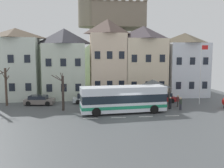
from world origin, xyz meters
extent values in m
cube|color=#4C5052|center=(0.00, 0.00, -0.03)|extent=(40.00, 60.00, 0.06)
cube|color=silver|center=(-4.50, -1.19, 0.00)|extent=(1.60, 0.20, 0.01)
cube|color=silver|center=(-1.50, -1.19, 0.00)|extent=(1.60, 0.20, 0.01)
cube|color=silver|center=(1.50, -1.19, 0.00)|extent=(1.60, 0.20, 0.01)
cube|color=silver|center=(4.50, -1.19, 0.00)|extent=(1.60, 0.20, 0.01)
cube|color=silver|center=(-14.97, 12.09, 4.55)|extent=(6.64, 6.17, 9.10)
pyramid|color=brown|center=(-14.97, 12.09, 9.85)|extent=(6.64, 6.17, 1.51)
cube|color=black|center=(-14.97, 8.97, 2.18)|extent=(0.80, 0.06, 1.10)
cube|color=black|center=(-12.76, 8.97, 2.18)|extent=(0.80, 0.06, 1.10)
cube|color=black|center=(-14.97, 8.97, 6.13)|extent=(0.80, 0.06, 1.10)
cube|color=black|center=(-12.76, 8.97, 6.13)|extent=(0.80, 0.06, 1.10)
cube|color=beige|center=(-7.85, 12.28, 4.16)|extent=(6.13, 6.56, 8.31)
pyramid|color=#38373F|center=(-7.85, 12.28, 9.48)|extent=(6.13, 6.56, 2.34)
cube|color=black|center=(-9.89, 8.97, 1.99)|extent=(0.80, 0.06, 1.10)
cube|color=black|center=(-7.85, 8.97, 1.99)|extent=(0.80, 0.06, 1.10)
cube|color=black|center=(-5.81, 8.97, 1.99)|extent=(0.80, 0.06, 1.10)
cube|color=black|center=(-9.89, 8.97, 5.60)|extent=(0.80, 0.06, 1.10)
cube|color=black|center=(-7.85, 8.97, 5.60)|extent=(0.80, 0.06, 1.10)
cube|color=black|center=(-5.81, 8.97, 5.60)|extent=(0.80, 0.06, 1.10)
cube|color=beige|center=(-1.24, 11.58, 4.92)|extent=(5.28, 5.16, 9.84)
pyramid|color=brown|center=(-1.24, 11.58, 10.95)|extent=(5.28, 5.16, 2.23)
cube|color=black|center=(-3.00, 8.97, 2.35)|extent=(0.80, 0.06, 1.10)
cube|color=black|center=(-1.24, 8.97, 2.35)|extent=(0.80, 0.06, 1.10)
cube|color=black|center=(0.52, 8.97, 2.35)|extent=(0.80, 0.06, 1.10)
cube|color=black|center=(-3.00, 8.97, 6.63)|extent=(0.80, 0.06, 1.10)
cube|color=black|center=(-1.24, 8.97, 6.63)|extent=(0.80, 0.06, 1.10)
cube|color=black|center=(0.52, 8.97, 6.63)|extent=(0.80, 0.06, 1.10)
cube|color=beige|center=(4.53, 12.13, 4.56)|extent=(6.37, 6.26, 9.12)
pyramid|color=#443B41|center=(4.53, 12.13, 10.15)|extent=(6.37, 6.26, 2.05)
cube|color=black|center=(2.40, 8.97, 2.18)|extent=(0.80, 0.06, 1.10)
cube|color=black|center=(4.53, 8.97, 2.18)|extent=(0.80, 0.06, 1.10)
cube|color=black|center=(6.65, 8.97, 2.18)|extent=(0.80, 0.06, 1.10)
cube|color=black|center=(2.40, 8.97, 6.15)|extent=(0.80, 0.06, 1.10)
cube|color=black|center=(4.53, 8.97, 6.15)|extent=(0.80, 0.06, 1.10)
cube|color=black|center=(6.65, 8.97, 6.15)|extent=(0.80, 0.06, 1.10)
cube|color=silver|center=(11.38, 12.08, 4.25)|extent=(6.32, 6.16, 8.50)
pyramid|color=brown|center=(11.38, 12.08, 9.33)|extent=(6.32, 6.16, 1.65)
cube|color=black|center=(9.28, 8.97, 2.03)|extent=(0.80, 0.06, 1.10)
cube|color=black|center=(11.38, 8.97, 2.03)|extent=(0.80, 0.06, 1.10)
cube|color=black|center=(13.49, 8.97, 2.03)|extent=(0.80, 0.06, 1.10)
cube|color=black|center=(9.28, 8.97, 5.73)|extent=(0.80, 0.06, 1.10)
cube|color=black|center=(11.38, 8.97, 5.73)|extent=(0.80, 0.06, 1.10)
cube|color=black|center=(13.49, 8.97, 5.73)|extent=(0.80, 0.06, 1.10)
cone|color=#586A48|center=(2.54, 29.33, 6.69)|extent=(34.82, 34.82, 13.38)
cube|color=#776A5C|center=(2.54, 29.33, 14.82)|extent=(11.21, 11.21, 5.01)
cylinder|color=#746C5B|center=(-3.06, 26.53, 17.60)|extent=(5.22, 5.22, 10.56)
cube|color=#776A5C|center=(7.77, 23.73, 17.65)|extent=(0.75, 0.70, 0.64)
cube|color=white|center=(-0.63, 1.00, 0.79)|extent=(10.00, 3.43, 1.07)
cube|color=#1E8C60|center=(-0.63, 1.00, 0.84)|extent=(10.02, 3.45, 0.36)
cube|color=#19232D|center=(-0.63, 1.00, 1.78)|extent=(9.90, 3.38, 0.90)
cube|color=white|center=(-0.63, 1.00, 2.65)|extent=(10.00, 3.43, 0.85)
cube|color=#19232D|center=(4.27, 1.43, 1.78)|extent=(0.25, 2.16, 0.87)
cylinder|color=black|center=(2.58, 2.52, 0.50)|extent=(1.02, 0.37, 1.00)
cylinder|color=black|center=(2.80, 0.06, 0.50)|extent=(1.02, 0.37, 1.00)
cylinder|color=black|center=(-4.06, 1.93, 0.50)|extent=(1.02, 0.37, 1.00)
cylinder|color=black|center=(-3.85, -0.53, 0.50)|extent=(1.02, 0.37, 1.00)
cylinder|color=#473D33|center=(2.23, 6.06, 1.20)|extent=(0.14, 0.14, 2.40)
cylinder|color=#473D33|center=(5.53, 6.06, 1.20)|extent=(0.14, 0.14, 2.40)
cylinder|color=#473D33|center=(2.23, 2.76, 1.20)|extent=(0.14, 0.14, 2.40)
cylinder|color=#473D33|center=(5.53, 2.76, 1.20)|extent=(0.14, 0.14, 2.40)
pyramid|color=#525859|center=(3.88, 4.41, 2.93)|extent=(3.60, 3.60, 1.07)
cube|color=maroon|center=(5.80, 6.55, 0.49)|extent=(3.93, 2.12, 0.62)
cube|color=#1E232D|center=(5.99, 6.57, 1.08)|extent=(2.40, 1.79, 0.56)
cylinder|color=black|center=(4.62, 5.58, 0.32)|extent=(0.65, 0.25, 0.64)
cylinder|color=black|center=(4.48, 7.33, 0.32)|extent=(0.65, 0.25, 0.64)
cylinder|color=black|center=(7.12, 5.77, 0.32)|extent=(0.65, 0.25, 0.64)
cylinder|color=black|center=(6.98, 7.52, 0.32)|extent=(0.65, 0.25, 0.64)
cube|color=silver|center=(-4.47, 7.39, 0.47)|extent=(4.21, 1.70, 0.58)
cube|color=#1E232D|center=(-4.68, 7.39, 1.01)|extent=(2.53, 1.50, 0.50)
cylinder|color=black|center=(-3.08, 8.20, 0.32)|extent=(0.64, 0.20, 0.64)
cylinder|color=black|center=(-3.09, 6.58, 0.32)|extent=(0.64, 0.20, 0.64)
cylinder|color=black|center=(-5.86, 8.20, 0.32)|extent=(0.64, 0.20, 0.64)
cylinder|color=black|center=(-5.86, 6.58, 0.32)|extent=(0.64, 0.20, 0.64)
cube|color=slate|center=(-10.95, 6.99, 0.49)|extent=(4.06, 2.35, 0.62)
cube|color=#1E232D|center=(-11.14, 7.01, 1.02)|extent=(2.51, 1.92, 0.46)
cylinder|color=black|center=(-9.57, 7.68, 0.32)|extent=(0.66, 0.29, 0.64)
cylinder|color=black|center=(-9.81, 5.94, 0.32)|extent=(0.66, 0.29, 0.64)
cylinder|color=black|center=(-12.08, 8.03, 0.32)|extent=(0.66, 0.29, 0.64)
cylinder|color=black|center=(-12.33, 6.29, 0.32)|extent=(0.66, 0.29, 0.64)
cylinder|color=#2D2D38|center=(6.71, 1.72, 0.37)|extent=(0.17, 0.17, 0.75)
cylinder|color=#2D2D38|center=(6.55, 1.59, 0.37)|extent=(0.17, 0.17, 0.75)
cylinder|color=#2D382D|center=(6.63, 1.66, 1.00)|extent=(0.34, 0.34, 0.60)
sphere|color=tan|center=(6.63, 1.66, 1.42)|extent=(0.23, 0.23, 0.23)
cylinder|color=black|center=(5.61, 2.23, 0.39)|extent=(0.13, 0.13, 0.79)
cylinder|color=black|center=(5.41, 2.21, 0.39)|extent=(0.13, 0.13, 0.79)
cylinder|color=black|center=(5.51, 2.22, 1.03)|extent=(0.32, 0.32, 0.57)
sphere|color=#D1AD89|center=(5.51, 2.22, 1.42)|extent=(0.22, 0.22, 0.22)
cylinder|color=#38332D|center=(6.96, 3.34, 0.35)|extent=(0.14, 0.14, 0.70)
cylinder|color=#38332D|center=(7.01, 3.53, 0.35)|extent=(0.14, 0.14, 0.70)
cylinder|color=#512323|center=(6.98, 3.44, 0.97)|extent=(0.32, 0.32, 0.62)
sphere|color=tan|center=(6.98, 3.44, 1.38)|extent=(0.20, 0.20, 0.20)
cylinder|color=#2D2D38|center=(3.05, 3.37, 0.37)|extent=(0.16, 0.16, 0.75)
cylinder|color=#2D2D38|center=(2.93, 3.54, 0.37)|extent=(0.16, 0.16, 0.75)
cylinder|color=gray|center=(2.99, 3.46, 0.98)|extent=(0.33, 0.33, 0.56)
sphere|color=tan|center=(2.99, 3.46, 1.37)|extent=(0.21, 0.21, 0.21)
cube|color=brown|center=(3.44, 6.07, 0.45)|extent=(1.58, 0.45, 0.08)
cube|color=brown|center=(3.44, 6.30, 0.67)|extent=(1.58, 0.06, 0.40)
cube|color=#2D2D33|center=(2.73, 6.07, 0.23)|extent=(0.08, 0.36, 0.45)
cube|color=#2D2D33|center=(4.15, 6.07, 0.23)|extent=(0.08, 0.36, 0.45)
cylinder|color=silver|center=(10.52, 4.59, 4.00)|extent=(0.10, 0.10, 8.01)
cube|color=red|center=(10.97, 4.59, 7.66)|extent=(0.90, 0.03, 0.56)
cylinder|color=#382D28|center=(-7.60, 3.07, 2.10)|extent=(0.30, 0.30, 4.20)
cylinder|color=#382D28|center=(-7.64, 3.61, 3.95)|extent=(0.17, 1.15, 1.04)
cylinder|color=#382D28|center=(-7.70, 2.77, 4.12)|extent=(0.29, 0.70, 0.98)
cylinder|color=#382D28|center=(-7.39, 3.20, 2.77)|extent=(0.54, 0.37, 0.88)
cylinder|color=#382D28|center=(-8.25, 3.11, 3.89)|extent=(1.33, 0.18, 0.83)
cylinder|color=#382D28|center=(-7.64, 2.56, 3.40)|extent=(0.15, 1.08, 1.05)
cylinder|color=#382D28|center=(-8.03, 3.41, 3.90)|extent=(0.92, 0.76, 0.64)
cylinder|color=#47382D|center=(-15.20, 6.97, 2.48)|extent=(0.30, 0.30, 4.96)
cylinder|color=#47382D|center=(-15.35, 6.65, 4.00)|extent=(0.40, 0.74, 1.16)
cylinder|color=#47382D|center=(-15.59, 6.89, 4.49)|extent=(0.84, 0.25, 0.63)
cylinder|color=#47382D|center=(-14.95, 7.08, 4.65)|extent=(0.61, 0.34, 0.80)
cylinder|color=#47382D|center=(-14.94, 6.85, 3.60)|extent=(0.61, 0.36, 0.68)
cylinder|color=#47382D|center=(-14.94, 6.77, 3.77)|extent=(0.60, 0.49, 0.56)
camera|label=1|loc=(-5.61, -27.42, 6.80)|focal=40.55mm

